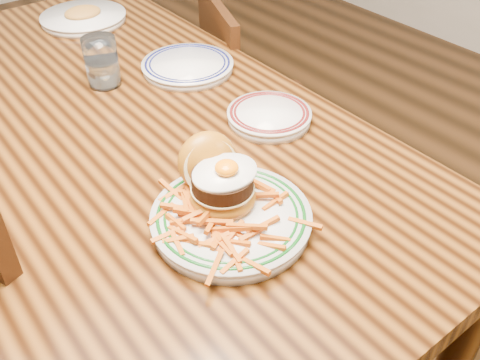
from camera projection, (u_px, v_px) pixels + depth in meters
floor at (153, 321)px, 1.67m from camera, size 6.00×6.00×0.00m
table at (125, 149)px, 1.26m from camera, size 0.85×1.60×0.75m
chair_right at (250, 107)px, 1.84m from camera, size 0.49×0.49×0.82m
main_plate at (227, 204)px, 0.92m from camera, size 0.28×0.29×0.13m
side_plate at (269, 115)px, 1.18m from camera, size 0.19×0.19×0.03m
rear_plate at (188, 66)px, 1.37m from camera, size 0.24×0.24×0.03m
water_glass at (102, 64)px, 1.29m from camera, size 0.08×0.08×0.12m
far_plate at (83, 17)px, 1.62m from camera, size 0.25×0.25×0.05m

